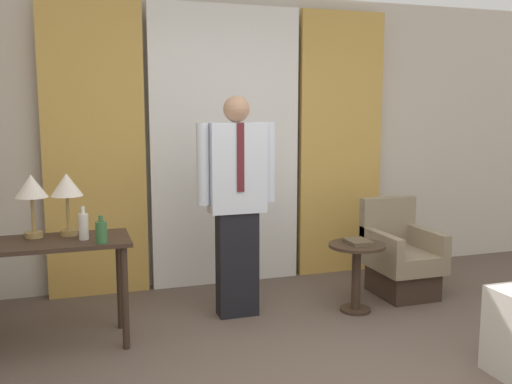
{
  "coord_description": "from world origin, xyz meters",
  "views": [
    {
      "loc": [
        -1.39,
        -2.55,
        1.65
      ],
      "look_at": [
        -0.05,
        1.54,
        1.02
      ],
      "focal_mm": 40.0,
      "sensor_mm": 36.0,
      "label": 1
    }
  ],
  "objects_px": {
    "bottle_by_lamp": "(101,232)",
    "book": "(358,242)",
    "desk": "(52,259)",
    "bottle_near_edge": "(83,226)",
    "table_lamp_right": "(67,188)",
    "person": "(237,198)",
    "side_table": "(356,266)",
    "table_lamp_left": "(31,190)",
    "armchair": "(400,260)"
  },
  "relations": [
    {
      "from": "person",
      "to": "armchair",
      "type": "xyz_separation_m",
      "value": [
        1.53,
        0.05,
        -0.64
      ]
    },
    {
      "from": "book",
      "to": "bottle_near_edge",
      "type": "bearing_deg",
      "value": -179.3
    },
    {
      "from": "table_lamp_right",
      "to": "armchair",
      "type": "height_order",
      "value": "table_lamp_right"
    },
    {
      "from": "desk",
      "to": "armchair",
      "type": "bearing_deg",
      "value": 4.79
    },
    {
      "from": "person",
      "to": "bottle_near_edge",
      "type": "bearing_deg",
      "value": -168.63
    },
    {
      "from": "table_lamp_right",
      "to": "person",
      "type": "relative_size",
      "value": 0.25
    },
    {
      "from": "desk",
      "to": "book",
      "type": "height_order",
      "value": "desk"
    },
    {
      "from": "bottle_by_lamp",
      "to": "table_lamp_left",
      "type": "bearing_deg",
      "value": 144.04
    },
    {
      "from": "table_lamp_left",
      "to": "bottle_by_lamp",
      "type": "xyz_separation_m",
      "value": [
        0.44,
        -0.32,
        -0.26
      ]
    },
    {
      "from": "desk",
      "to": "table_lamp_right",
      "type": "relative_size",
      "value": 2.36
    },
    {
      "from": "desk",
      "to": "armchair",
      "type": "height_order",
      "value": "armchair"
    },
    {
      "from": "side_table",
      "to": "book",
      "type": "xyz_separation_m",
      "value": [
        0.02,
        0.02,
        0.2
      ]
    },
    {
      "from": "bottle_near_edge",
      "to": "person",
      "type": "distance_m",
      "value": 1.19
    },
    {
      "from": "bottle_near_edge",
      "to": "bottle_by_lamp",
      "type": "bearing_deg",
      "value": -53.47
    },
    {
      "from": "desk",
      "to": "book",
      "type": "relative_size",
      "value": 4.47
    },
    {
      "from": "table_lamp_left",
      "to": "book",
      "type": "distance_m",
      "value": 2.51
    },
    {
      "from": "desk",
      "to": "person",
      "type": "distance_m",
      "value": 1.43
    },
    {
      "from": "desk",
      "to": "armchair",
      "type": "relative_size",
      "value": 1.24
    },
    {
      "from": "book",
      "to": "person",
      "type": "bearing_deg",
      "value": 167.76
    },
    {
      "from": "table_lamp_left",
      "to": "bottle_by_lamp",
      "type": "relative_size",
      "value": 2.36
    },
    {
      "from": "person",
      "to": "armchair",
      "type": "relative_size",
      "value": 2.07
    },
    {
      "from": "person",
      "to": "table_lamp_right",
      "type": "bearing_deg",
      "value": -177.1
    },
    {
      "from": "desk",
      "to": "table_lamp_right",
      "type": "xyz_separation_m",
      "value": [
        0.12,
        0.13,
        0.47
      ]
    },
    {
      "from": "bottle_by_lamp",
      "to": "table_lamp_right",
      "type": "bearing_deg",
      "value": 123.03
    },
    {
      "from": "table_lamp_right",
      "to": "side_table",
      "type": "bearing_deg",
      "value": -4.18
    },
    {
      "from": "book",
      "to": "bottle_by_lamp",
      "type": "bearing_deg",
      "value": -175.06
    },
    {
      "from": "table_lamp_left",
      "to": "table_lamp_right",
      "type": "xyz_separation_m",
      "value": [
        0.23,
        0.0,
        0.0
      ]
    },
    {
      "from": "table_lamp_left",
      "to": "person",
      "type": "relative_size",
      "value": 0.25
    },
    {
      "from": "bottle_near_edge",
      "to": "book",
      "type": "bearing_deg",
      "value": 0.7
    },
    {
      "from": "person",
      "to": "side_table",
      "type": "height_order",
      "value": "person"
    },
    {
      "from": "desk",
      "to": "book",
      "type": "bearing_deg",
      "value": -0.39
    },
    {
      "from": "side_table",
      "to": "armchair",
      "type": "bearing_deg",
      "value": 25.2
    },
    {
      "from": "bottle_by_lamp",
      "to": "book",
      "type": "bearing_deg",
      "value": 4.94
    },
    {
      "from": "table_lamp_left",
      "to": "person",
      "type": "bearing_deg",
      "value": 2.45
    },
    {
      "from": "table_lamp_right",
      "to": "desk",
      "type": "bearing_deg",
      "value": -132.11
    },
    {
      "from": "table_lamp_left",
      "to": "table_lamp_right",
      "type": "height_order",
      "value": "same"
    },
    {
      "from": "desk",
      "to": "armchair",
      "type": "xyz_separation_m",
      "value": [
        2.91,
        0.24,
        -0.31
      ]
    },
    {
      "from": "armchair",
      "to": "side_table",
      "type": "height_order",
      "value": "armchair"
    },
    {
      "from": "desk",
      "to": "person",
      "type": "relative_size",
      "value": 0.6
    },
    {
      "from": "person",
      "to": "armchair",
      "type": "bearing_deg",
      "value": 1.93
    },
    {
      "from": "table_lamp_right",
      "to": "bottle_by_lamp",
      "type": "relative_size",
      "value": 2.36
    },
    {
      "from": "table_lamp_left",
      "to": "bottle_near_edge",
      "type": "relative_size",
      "value": 1.91
    },
    {
      "from": "desk",
      "to": "bottle_near_edge",
      "type": "bearing_deg",
      "value": -11.11
    },
    {
      "from": "desk",
      "to": "table_lamp_left",
      "type": "bearing_deg",
      "value": 132.11
    },
    {
      "from": "armchair",
      "to": "side_table",
      "type": "xyz_separation_m",
      "value": [
        -0.59,
        -0.28,
        0.07
      ]
    },
    {
      "from": "desk",
      "to": "person",
      "type": "bearing_deg",
      "value": 7.94
    },
    {
      "from": "side_table",
      "to": "table_lamp_right",
      "type": "bearing_deg",
      "value": 175.82
    },
    {
      "from": "desk",
      "to": "bottle_by_lamp",
      "type": "height_order",
      "value": "bottle_by_lamp"
    },
    {
      "from": "bottle_by_lamp",
      "to": "side_table",
      "type": "height_order",
      "value": "bottle_by_lamp"
    },
    {
      "from": "bottle_by_lamp",
      "to": "person",
      "type": "distance_m",
      "value": 1.13
    }
  ]
}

